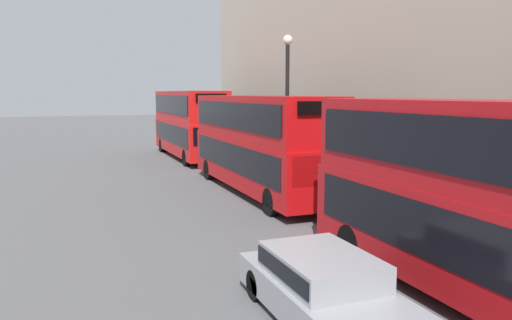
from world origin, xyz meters
name	(u,v)px	position (x,y,z in m)	size (l,w,h in m)	color
bus_second_in_queue	(259,140)	(1.60, 18.70, 2.32)	(2.59, 11.27, 4.19)	#B20C0F
bus_third_in_queue	(189,121)	(1.60, 31.47, 2.44)	(2.59, 10.90, 4.44)	red
car_hatchback	(323,285)	(-1.80, 6.78, 0.69)	(1.90, 4.30, 1.30)	gray
street_lamp	(287,95)	(3.40, 19.74, 4.23)	(0.44, 0.44, 6.91)	black
pedestrian	(250,152)	(4.12, 26.49, 0.83)	(0.36, 0.36, 1.79)	maroon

